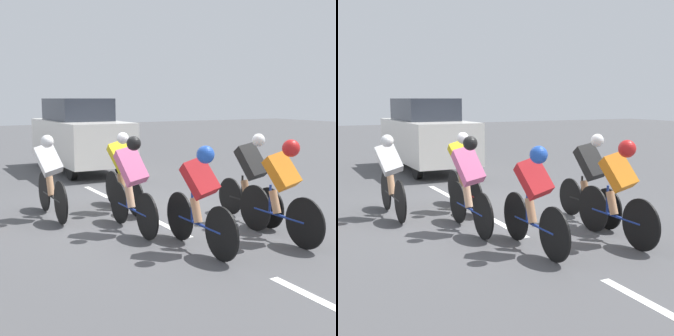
# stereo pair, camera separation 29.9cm
# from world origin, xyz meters

# --- Properties ---
(ground_plane) EXTENTS (60.00, 60.00, 0.00)m
(ground_plane) POSITION_xyz_m (0.00, 0.00, 0.00)
(ground_plane) COLOR #4C4C4F
(lane_stripe_near) EXTENTS (0.12, 1.40, 0.01)m
(lane_stripe_near) POSITION_xyz_m (0.00, 4.00, 0.00)
(lane_stripe_near) COLOR white
(lane_stripe_near) RESTS_ON ground
(lane_stripe_mid) EXTENTS (0.12, 1.40, 0.01)m
(lane_stripe_mid) POSITION_xyz_m (0.00, 0.80, 0.00)
(lane_stripe_mid) COLOR white
(lane_stripe_mid) RESTS_ON ground
(lane_stripe_far) EXTENTS (0.12, 1.40, 0.01)m
(lane_stripe_far) POSITION_xyz_m (0.00, -2.40, 0.00)
(lane_stripe_far) COLOR white
(lane_stripe_far) RESTS_ON ground
(cyclist_yellow) EXTENTS (0.45, 1.68, 1.46)m
(cyclist_yellow) POSITION_xyz_m (0.21, -0.51, 0.76)
(cyclist_yellow) COLOR black
(cyclist_yellow) RESTS_ON ground
(cyclist_red) EXTENTS (0.44, 1.74, 1.46)m
(cyclist_red) POSITION_xyz_m (0.23, 2.10, 0.76)
(cyclist_red) COLOR black
(cyclist_red) RESTS_ON ground
(cyclist_orange) EXTENTS (0.43, 1.76, 1.49)m
(cyclist_orange) POSITION_xyz_m (-1.04, 2.26, 0.79)
(cyclist_orange) COLOR black
(cyclist_orange) RESTS_ON ground
(cyclist_pink) EXTENTS (0.43, 1.71, 1.50)m
(cyclist_pink) POSITION_xyz_m (0.64, 0.83, 0.78)
(cyclist_pink) COLOR black
(cyclist_pink) RESTS_ON ground
(cyclist_black) EXTENTS (0.41, 1.67, 1.49)m
(cyclist_black) POSITION_xyz_m (-1.33, 1.22, 0.78)
(cyclist_black) COLOR black
(cyclist_black) RESTS_ON ground
(cyclist_white) EXTENTS (0.45, 1.76, 1.45)m
(cyclist_white) POSITION_xyz_m (1.49, -0.63, 0.75)
(cyclist_white) COLOR black
(cyclist_white) RESTS_ON ground
(support_car) EXTENTS (1.70, 4.18, 2.04)m
(support_car) POSITION_xyz_m (-0.67, -5.52, 1.03)
(support_car) COLOR black
(support_car) RESTS_ON ground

